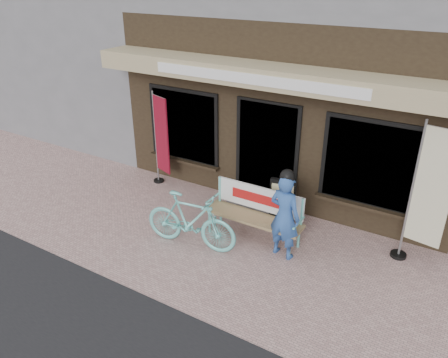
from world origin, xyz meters
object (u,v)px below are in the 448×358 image
Objects in this scene: bench at (256,210)px; person at (285,215)px; nobori_cream at (428,195)px; nobori_red at (161,139)px; menu_stand at (282,203)px; bicycle at (191,221)px.

bench is 0.73m from person.
nobori_cream is at bearing 14.88° from bench.
person is 0.66× the size of nobori_cream.
nobori_red reaches higher than menu_stand.
bench is at bearing -53.67° from bicycle.
person is 1.66× the size of menu_stand.
bicycle reaches higher than bench.
person reaches higher than bench.
bicycle is 1.76× the size of menu_stand.
nobori_red is 2.20× the size of menu_stand.
bench is at bearing -122.74° from menu_stand.
nobori_red is 0.87× the size of nobori_cream.
bicycle is 1.80m from menu_stand.
menu_stand is (-0.41, 0.86, -0.29)m from person.
person is at bearing 1.58° from nobori_red.
person reaches higher than bicycle.
nobori_cream is (1.97, 0.93, 0.47)m from person.
bench is 0.66m from menu_stand.
person is 0.99m from menu_stand.
bicycle is at bearing -135.67° from bench.
bench is at bearing 2.32° from nobori_red.
bench reaches higher than menu_stand.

